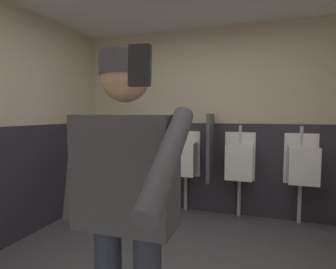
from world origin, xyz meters
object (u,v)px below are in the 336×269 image
(urinal_middle, at_px, (239,161))
(cell_phone, at_px, (140,66))
(urinal_right, at_px, (302,164))
(person, at_px, (126,192))
(urinal_left, at_px, (184,158))

(urinal_middle, xyz_separation_m, cell_phone, (-0.10, -2.96, 0.74))
(urinal_right, bearing_deg, urinal_middle, 180.00)
(urinal_right, xyz_separation_m, person, (-1.16, -2.46, 0.23))
(urinal_left, relative_size, urinal_right, 1.00)
(urinal_right, bearing_deg, person, -115.14)
(person, bearing_deg, urinal_left, 97.97)
(urinal_middle, distance_m, urinal_right, 0.75)
(urinal_middle, bearing_deg, urinal_right, 0.00)
(urinal_left, height_order, urinal_right, same)
(urinal_right, distance_m, cell_phone, 3.17)
(urinal_left, distance_m, cell_phone, 3.12)
(urinal_right, height_order, cell_phone, cell_phone)
(urinal_left, relative_size, cell_phone, 11.27)
(person, distance_m, cell_phone, 0.78)
(urinal_middle, height_order, urinal_right, same)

